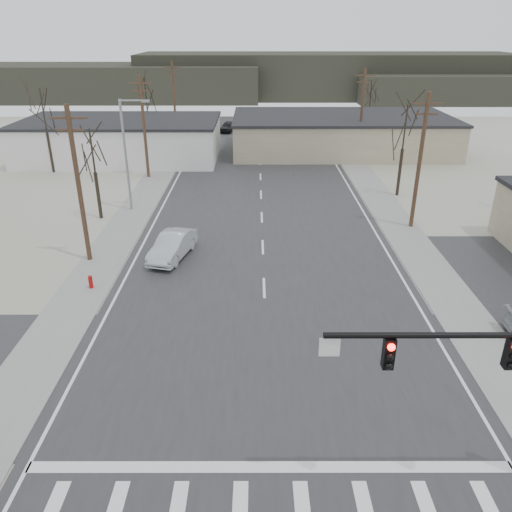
{
  "coord_description": "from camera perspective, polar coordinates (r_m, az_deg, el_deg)",
  "views": [
    {
      "loc": [
        -0.5,
        -17.96,
        14.07
      ],
      "look_at": [
        -0.48,
        6.94,
        2.6
      ],
      "focal_mm": 35.0,
      "sensor_mm": 36.0,
      "label": 1
    }
  ],
  "objects": [
    {
      "name": "car_far_a",
      "position": [
        64.88,
        3.67,
        12.91
      ],
      "size": [
        3.8,
        5.86,
        1.58
      ],
      "primitive_type": "imported",
      "rotation": [
        0.0,
        0.0,
        2.82
      ],
      "color": "black",
      "rests_on": "main_road"
    },
    {
      "name": "tree_left_far",
      "position": [
        65.83,
        -12.46,
        17.39
      ],
      "size": [
        3.96,
        3.96,
        8.82
      ],
      "color": "#2D231B",
      "rests_on": "ground"
    },
    {
      "name": "tree_left_near",
      "position": [
        40.93,
        -18.18,
        11.05
      ],
      "size": [
        3.3,
        3.3,
        7.35
      ],
      "color": "#2D231B",
      "rests_on": "ground"
    },
    {
      "name": "upole_left_c",
      "position": [
        51.92,
        -12.68,
        14.34
      ],
      "size": [
        2.2,
        0.3,
        10.0
      ],
      "color": "#4D3324",
      "rests_on": "ground"
    },
    {
      "name": "sidewalk_right",
      "position": [
        41.97,
        15.33,
        4.28
      ],
      "size": [
        3.0,
        90.0,
        0.06
      ],
      "primitive_type": "cube",
      "color": "gray",
      "rests_on": "ground"
    },
    {
      "name": "upole_left_d",
      "position": [
        71.37,
        -9.34,
        17.3
      ],
      "size": [
        2.2,
        0.3,
        10.0
      ],
      "color": "#4D3324",
      "rests_on": "ground"
    },
    {
      "name": "main_road",
      "position": [
        35.83,
        0.76,
        1.65
      ],
      "size": [
        18.0,
        110.0,
        0.05
      ],
      "primitive_type": "cube",
      "color": "#29292B",
      "rests_on": "ground"
    },
    {
      "name": "cross_road",
      "position": [
        22.81,
        1.25,
        -13.3
      ],
      "size": [
        90.0,
        10.0,
        0.04
      ],
      "primitive_type": "cube",
      "color": "#29292B",
      "rests_on": "ground"
    },
    {
      "name": "fire_hydrant",
      "position": [
        30.88,
        -18.37,
        -2.81
      ],
      "size": [
        0.24,
        0.24,
        0.87
      ],
      "color": "#A50C0C",
      "rests_on": "ground"
    },
    {
      "name": "building_left_far",
      "position": [
        61.15,
        -15.11,
        12.76
      ],
      "size": [
        22.3,
        12.3,
        4.5
      ],
      "color": "silver",
      "rests_on": "ground"
    },
    {
      "name": "upole_left_b",
      "position": [
        33.12,
        -19.63,
        7.8
      ],
      "size": [
        2.2,
        0.3,
        10.0
      ],
      "color": "#4D3324",
      "rests_on": "ground"
    },
    {
      "name": "tree_right_mid",
      "position": [
        46.56,
        16.65,
        13.67
      ],
      "size": [
        3.74,
        3.74,
        8.33
      ],
      "color": "#2D231B",
      "rests_on": "ground"
    },
    {
      "name": "upole_right_b",
      "position": [
        59.85,
        11.97,
        15.72
      ],
      "size": [
        2.2,
        0.3,
        10.0
      ],
      "color": "#4D3324",
      "rests_on": "ground"
    },
    {
      "name": "tree_left_mid",
      "position": [
        56.77,
        -23.13,
        14.96
      ],
      "size": [
        3.96,
        3.96,
        8.82
      ],
      "color": "#2D231B",
      "rests_on": "ground"
    },
    {
      "name": "ground",
      "position": [
        22.82,
        1.25,
        -13.34
      ],
      "size": [
        140.0,
        140.0,
        0.0
      ],
      "primitive_type": "plane",
      "color": "beige",
      "rests_on": "ground"
    },
    {
      "name": "sedan_crossing",
      "position": [
        33.5,
        -9.53,
        1.15
      ],
      "size": [
        2.89,
        5.23,
        1.63
      ],
      "primitive_type": "imported",
      "rotation": [
        0.0,
        0.0,
        -0.25
      ],
      "color": "#A5ACB0",
      "rests_on": "main_road"
    },
    {
      "name": "hill_center",
      "position": [
        115.41,
        8.15,
        19.74
      ],
      "size": [
        80.0,
        18.0,
        9.0
      ],
      "primitive_type": "cube",
      "color": "#333026",
      "rests_on": "ground"
    },
    {
      "name": "streetlight_main",
      "position": [
        42.23,
        -14.47,
        11.68
      ],
      "size": [
        2.4,
        0.25,
        9.0
      ],
      "color": "gray",
      "rests_on": "ground"
    },
    {
      "name": "car_far_b",
      "position": [
        75.56,
        -3.19,
        14.56
      ],
      "size": [
        2.91,
        4.65,
        1.47
      ],
      "primitive_type": "imported",
      "rotation": [
        0.0,
        0.0,
        -0.29
      ],
      "color": "black",
      "rests_on": "main_road"
    },
    {
      "name": "upole_right_a",
      "position": [
        38.93,
        18.22,
        10.38
      ],
      "size": [
        2.2,
        0.3,
        10.0
      ],
      "color": "#4D3324",
      "rests_on": "ground"
    },
    {
      "name": "sidewalk_left",
      "position": [
        41.72,
        -14.1,
        4.29
      ],
      "size": [
        3.0,
        90.0,
        0.06
      ],
      "primitive_type": "cube",
      "color": "gray",
      "rests_on": "ground"
    },
    {
      "name": "building_right_far",
      "position": [
        63.96,
        9.68,
        13.66
      ],
      "size": [
        26.3,
        14.3,
        4.3
      ],
      "color": "tan",
      "rests_on": "ground"
    },
    {
      "name": "hill_right",
      "position": [
        119.72,
        26.11,
        16.95
      ],
      "size": [
        60.0,
        18.0,
        5.5
      ],
      "primitive_type": "cube",
      "color": "#333026",
      "rests_on": "ground"
    },
    {
      "name": "hill_left",
      "position": [
        115.73,
        -18.35,
        18.33
      ],
      "size": [
        70.0,
        18.0,
        7.0
      ],
      "primitive_type": "cube",
      "color": "#333026",
      "rests_on": "ground"
    },
    {
      "name": "tree_right_far",
      "position": [
        72.16,
        12.96,
        17.38
      ],
      "size": [
        3.52,
        3.52,
        7.84
      ],
      "color": "#2D231B",
      "rests_on": "ground"
    }
  ]
}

